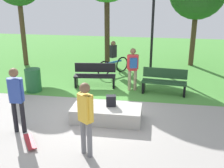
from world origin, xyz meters
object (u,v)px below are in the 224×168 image
park_bench_center_lawn (95,75)px  trash_bin (33,80)px  park_bench_by_oak (164,81)px  cyclist_on_bicycle (113,60)px  skater_watching (16,95)px  skateboard_by_ledge (30,141)px  skater_performing_trick (86,114)px  lamp_post (153,10)px  backpack_on_ledge (111,101)px  concrete_ledge (107,114)px  pedestrian_with_backpack (133,66)px

park_bench_center_lawn → trash_bin: park_bench_center_lawn is taller
park_bench_center_lawn → park_bench_by_oak: bearing=-7.2°
park_bench_center_lawn → cyclist_on_bicycle: 1.86m
skater_watching → skateboard_by_ledge: skater_watching is taller
skater_performing_trick → cyclist_on_bicycle: (-0.37, 6.42, -0.41)m
skater_watching → lamp_post: 7.74m
skater_watching → park_bench_center_lawn: skater_watching is taller
park_bench_center_lawn → cyclist_on_bicycle: bearing=76.2°
backpack_on_ledge → skater_performing_trick: (-0.26, -1.89, 0.46)m
concrete_ledge → skater_performing_trick: bearing=-94.8°
skater_watching → pedestrian_with_backpack: skater_watching is taller
park_bench_center_lawn → trash_bin: bearing=-158.0°
skater_performing_trick → skater_watching: (-2.03, 0.76, 0.01)m
skater_performing_trick → pedestrian_with_backpack: (0.67, 4.41, -0.08)m
skater_performing_trick → trash_bin: size_ratio=2.06×
park_bench_center_lawn → lamp_post: (2.10, 2.93, 2.25)m
trash_bin → cyclist_on_bicycle: cyclist_on_bicycle is taller
pedestrian_with_backpack → park_bench_by_oak: bearing=-6.1°
park_bench_by_oak → backpack_on_ledge: bearing=-123.5°
lamp_post → cyclist_on_bicycle: size_ratio=2.99×
backpack_on_ledge → lamp_post: 6.13m
cyclist_on_bicycle → park_bench_by_oak: bearing=-44.0°
skater_watching → skater_performing_trick: bearing=-20.5°
concrete_ledge → cyclist_on_bicycle: 4.68m
park_bench_by_oak → trash_bin: bearing=-173.6°
skater_performing_trick → pedestrian_with_backpack: skater_performing_trick is taller
concrete_ledge → park_bench_by_oak: park_bench_by_oak is taller
concrete_ledge → park_bench_center_lawn: bearing=108.8°
skater_performing_trick → park_bench_by_oak: 4.70m
lamp_post → trash_bin: bearing=-138.3°
skater_watching → trash_bin: 3.19m
skater_performing_trick → park_bench_center_lawn: skater_performing_trick is taller
backpack_on_ledge → pedestrian_with_backpack: size_ratio=0.20×
park_bench_center_lawn → pedestrian_with_backpack: bearing=-8.1°
skateboard_by_ledge → park_bench_center_lawn: (0.71, 4.39, 0.42)m
concrete_ledge → park_bench_by_oak: (1.69, 2.49, 0.27)m
skater_performing_trick → park_bench_center_lawn: bearing=100.0°
park_bench_by_oak → cyclist_on_bicycle: cyclist_on_bicycle is taller
skateboard_by_ledge → lamp_post: lamp_post is taller
skater_performing_trick → park_bench_by_oak: size_ratio=1.08×
park_bench_by_oak → skater_performing_trick: bearing=-113.3°
cyclist_on_bicycle → concrete_ledge: bearing=-83.6°
skater_watching → pedestrian_with_backpack: 4.54m
park_bench_by_oak → park_bench_center_lawn: same height
backpack_on_ledge → skateboard_by_ledge: bearing=31.1°
skateboard_by_ledge → skater_performing_trick: bearing=-8.5°
concrete_ledge → skateboard_by_ledge: bearing=-136.9°
park_bench_by_oak → skater_watching: bearing=-137.7°
skateboard_by_ledge → trash_bin: size_ratio=0.89×
backpack_on_ledge → cyclist_on_bicycle: cyclist_on_bicycle is taller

